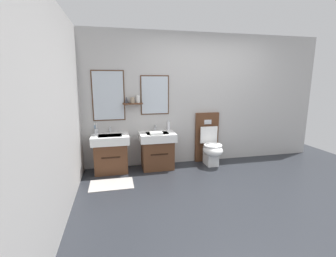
{
  "coord_description": "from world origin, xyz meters",
  "views": [
    {
      "loc": [
        -1.74,
        -2.75,
        1.62
      ],
      "look_at": [
        -0.83,
        1.28,
        0.79
      ],
      "focal_mm": 25.23,
      "sensor_mm": 36.0,
      "label": 1
    }
  ],
  "objects": [
    {
      "name": "ground_plane",
      "position": [
        0.0,
        0.0,
        -0.05
      ],
      "size": [
        6.13,
        4.76,
        0.1
      ],
      "primitive_type": "cube",
      "color": "#23262B",
      "rests_on": "ground"
    },
    {
      "name": "wall_back",
      "position": [
        -0.02,
        1.72,
        1.26
      ],
      "size": [
        4.93,
        0.27,
        2.53
      ],
      "color": "#B7B5B2",
      "rests_on": "ground"
    },
    {
      "name": "wall_left",
      "position": [
        -2.4,
        0.0,
        1.26
      ],
      "size": [
        0.12,
        3.56,
        2.53
      ],
      "primitive_type": "cube",
      "color": "#B7B5B2",
      "rests_on": "ground"
    },
    {
      "name": "bath_mat",
      "position": [
        -1.84,
        0.86,
        0.01
      ],
      "size": [
        0.68,
        0.44,
        0.01
      ],
      "primitive_type": "cube",
      "color": "#9E9993",
      "rests_on": "ground"
    },
    {
      "name": "vanity_sink_left",
      "position": [
        -1.84,
        1.45,
        0.36
      ],
      "size": [
        0.66,
        0.49,
        0.68
      ],
      "color": "#56331E",
      "rests_on": "ground"
    },
    {
      "name": "tap_on_left_sink",
      "position": [
        -1.84,
        1.63,
        0.75
      ],
      "size": [
        0.03,
        0.13,
        0.11
      ],
      "color": "silver",
      "rests_on": "vanity_sink_left"
    },
    {
      "name": "vanity_sink_right",
      "position": [
        -1.0,
        1.45,
        0.36
      ],
      "size": [
        0.66,
        0.49,
        0.68
      ],
      "color": "#56331E",
      "rests_on": "ground"
    },
    {
      "name": "tap_on_right_sink",
      "position": [
        -1.0,
        1.63,
        0.75
      ],
      "size": [
        0.03,
        0.13,
        0.11
      ],
      "color": "silver",
      "rests_on": "vanity_sink_right"
    },
    {
      "name": "toilet",
      "position": [
        0.06,
        1.46,
        0.38
      ],
      "size": [
        0.48,
        0.63,
        1.0
      ],
      "color": "#56331E",
      "rests_on": "ground"
    },
    {
      "name": "toothbrush_cup",
      "position": [
        -2.09,
        1.62,
        0.73
      ],
      "size": [
        0.07,
        0.07,
        0.2
      ],
      "color": "silver",
      "rests_on": "vanity_sink_left"
    },
    {
      "name": "soap_dispenser",
      "position": [
        -0.74,
        1.63,
        0.77
      ],
      "size": [
        0.06,
        0.06,
        0.2
      ],
      "color": "white",
      "rests_on": "vanity_sink_right"
    },
    {
      "name": "folded_hand_towel",
      "position": [
        -1.04,
        1.31,
        0.7
      ],
      "size": [
        0.22,
        0.16,
        0.04
      ],
      "primitive_type": "cube",
      "color": "white",
      "rests_on": "vanity_sink_right"
    }
  ]
}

